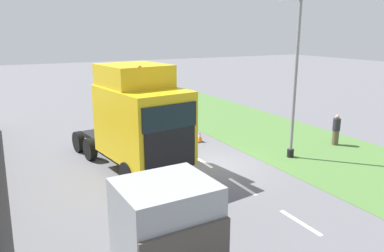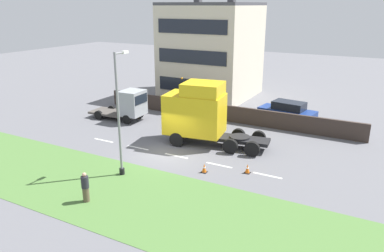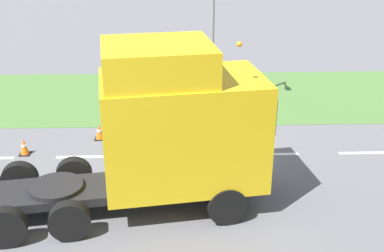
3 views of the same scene
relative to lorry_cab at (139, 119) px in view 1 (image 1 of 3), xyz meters
name	(u,v)px [view 1 (image 1 of 3)]	position (x,y,z in m)	size (l,w,h in m)	color
ground_plane	(210,166)	(-2.96, 0.86, -2.31)	(120.00, 120.00, 0.00)	slate
grass_verge	(309,147)	(-8.96, 0.86, -2.30)	(7.00, 44.00, 0.01)	#4C7538
lane_markings	(202,162)	(-2.96, 0.16, -2.31)	(0.16, 14.60, 0.00)	white
lorry_cab	(139,119)	(0.00, 0.00, 0.00)	(3.66, 7.83, 4.71)	black
flatbed_truck	(175,246)	(2.10, 8.02, -0.87)	(2.29, 5.24, 2.74)	#999EA3
lamp_post	(294,87)	(-6.94, 1.56, 1.10)	(1.28, 0.32, 7.34)	black
pedestrian	(336,130)	(-10.51, 1.12, -1.50)	(0.39, 0.39, 1.65)	brown
traffic_cone_lead	(200,137)	(-4.39, -2.68, -2.03)	(0.36, 0.36, 0.58)	black
traffic_cone_trailing	(163,130)	(-3.21, -5.04, -2.03)	(0.36, 0.36, 0.58)	black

